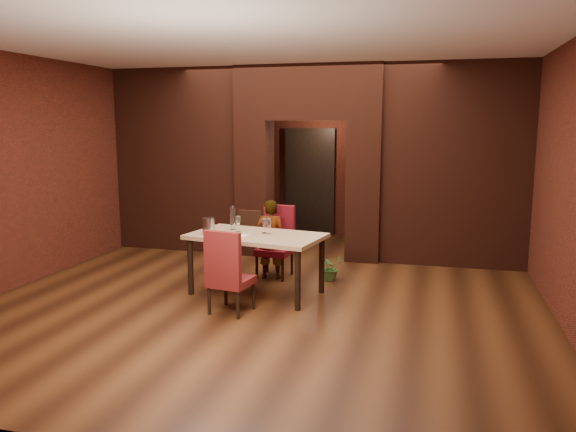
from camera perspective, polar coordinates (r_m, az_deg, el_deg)
name	(u,v)px	position (r m, az deg, el deg)	size (l,w,h in m)	color
floor	(276,288)	(7.82, -1.25, -7.37)	(8.00, 8.00, 0.00)	#492712
ceiling	(275,49)	(7.54, -1.34, 16.60)	(7.00, 8.00, 0.04)	silver
wall_back	(330,156)	(11.40, 4.31, 6.08)	(7.00, 0.04, 3.20)	maroon
wall_front	(107,224)	(3.86, -17.94, -0.82)	(7.00, 0.04, 3.20)	maroon
wall_left	(50,168)	(9.12, -23.00, 4.54)	(0.04, 8.00, 3.20)	maroon
wall_right	(561,180)	(7.36, 25.95, 3.35)	(0.04, 8.00, 3.20)	maroon
pillar_left	(255,188)	(9.74, -3.40, 2.87)	(0.55, 0.55, 2.30)	maroon
pillar_right	(364,191)	(9.32, 7.77, 2.51)	(0.55, 0.55, 2.30)	maroon
lintel	(309,93)	(9.43, 2.12, 12.40)	(2.45, 0.55, 0.90)	maroon
wing_wall_left	(179,161)	(10.23, -11.00, 5.56)	(2.27, 0.35, 3.20)	maroon
wing_wall_right	(455,166)	(9.22, 16.61, 4.94)	(2.27, 0.35, 3.20)	maroon
vent_panel	(250,225)	(9.55, -3.92, -0.91)	(0.40, 0.03, 0.50)	brown
rear_door	(310,183)	(11.47, 2.25, 3.36)	(0.90, 0.08, 2.10)	black
rear_door_frame	(310,183)	(11.43, 2.21, 3.34)	(1.02, 0.04, 2.22)	black
dining_table	(256,264)	(7.50, -3.23, -4.89)	(1.73, 0.97, 0.81)	tan
chair_far	(275,242)	(8.27, -1.37, -2.67)	(0.48, 0.48, 1.05)	maroon
chair_near	(231,271)	(6.78, -5.80, -5.55)	(0.46, 0.46, 1.02)	maroon
person_seated	(271,239)	(8.19, -1.77, -2.37)	(0.43, 0.28, 1.17)	white
wine_glass_a	(238,224)	(7.56, -5.08, -0.83)	(0.09, 0.09, 0.21)	white
wine_glass_b	(264,226)	(7.46, -2.42, -1.02)	(0.08, 0.08, 0.19)	white
wine_glass_c	(269,227)	(7.38, -1.95, -1.07)	(0.09, 0.09, 0.21)	white
tasting_sheet	(236,235)	(7.35, -5.27, -1.97)	(0.28, 0.21, 0.00)	silver
wine_bucket	(209,226)	(7.53, -8.06, -0.97)	(0.17, 0.17, 0.21)	#B2B2B9
water_bottle	(233,218)	(7.73, -5.63, -0.17)	(0.08, 0.08, 0.33)	silver
potted_plant	(331,267)	(8.18, 4.38, -5.23)	(0.34, 0.30, 0.38)	#3A672B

